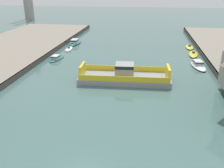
# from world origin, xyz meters

# --- Properties ---
(chain_ferry) EXTENTS (18.42, 7.39, 3.67)m
(chain_ferry) POSITION_xyz_m (1.53, 27.25, 1.11)
(chain_ferry) COLOR #939399
(chain_ferry) RESTS_ON ground
(moored_boat_near_left) EXTENTS (3.46, 7.85, 1.04)m
(moored_boat_near_left) POSITION_xyz_m (18.43, 49.86, 0.28)
(moored_boat_near_left) COLOR yellow
(moored_boat_near_left) RESTS_ON ground
(moored_boat_near_right) EXTENTS (2.68, 6.58, 0.98)m
(moored_boat_near_right) POSITION_xyz_m (18.50, 58.19, 0.25)
(moored_boat_near_right) COLOR yellow
(moored_boat_near_right) RESTS_ON ground
(moored_boat_mid_right) EXTENTS (3.68, 8.12, 1.46)m
(moored_boat_mid_right) POSITION_xyz_m (17.88, 38.95, 0.54)
(moored_boat_mid_right) COLOR white
(moored_boat_mid_right) RESTS_ON ground
(moored_boat_far_left) EXTENTS (2.88, 8.40, 1.66)m
(moored_boat_far_left) POSITION_xyz_m (-17.74, 58.22, 0.62)
(moored_boat_far_left) COLOR #237075
(moored_boat_far_left) RESTS_ON ground
(moored_boat_far_right) EXTENTS (2.66, 6.58, 0.87)m
(moored_boat_far_right) POSITION_xyz_m (-17.57, 50.91, 0.20)
(moored_boat_far_right) COLOR white
(moored_boat_far_right) RESTS_ON ground
(moored_boat_upstream_a) EXTENTS (3.08, 6.97, 1.21)m
(moored_boat_upstream_a) POSITION_xyz_m (-17.53, 40.00, 0.45)
(moored_boat_upstream_a) COLOR #237075
(moored_boat_upstream_a) RESTS_ON ground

